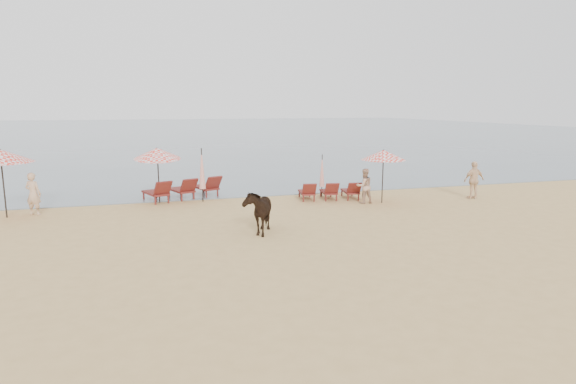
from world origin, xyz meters
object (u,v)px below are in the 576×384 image
object	(u,v)px
lounger_cluster_right	(329,191)
beachgoer_right_b	(474,180)
umbrella_open_left_b	(157,153)
cow	(258,210)
umbrella_open_left_a	(0,156)
umbrella_open_right	(383,155)
umbrella_closed_left	(202,169)
lounger_cluster_left	(183,189)
umbrella_closed_right	(322,171)
beachgoer_left	(33,194)
beachgoer_right_a	(364,186)

from	to	relation	value
lounger_cluster_right	beachgoer_right_b	size ratio (longest dim) A/B	1.64
lounger_cluster_right	umbrella_open_left_b	bearing A→B (deg)	177.52
lounger_cluster_right	cow	world-z (taller)	cow
umbrella_open_left_a	umbrella_open_right	distance (m)	15.58
umbrella_closed_left	lounger_cluster_left	bearing A→B (deg)	134.01
lounger_cluster_left	cow	bearing A→B (deg)	-94.39
umbrella_closed_right	beachgoer_right_b	xyz separation A→B (m)	(6.70, -2.43, -0.37)
beachgoer_left	umbrella_open_left_a	bearing A→B (deg)	35.03
umbrella_open_left_b	umbrella_closed_left	world-z (taller)	umbrella_open_left_b
lounger_cluster_left	umbrella_open_left_b	world-z (taller)	umbrella_open_left_b
beachgoer_left	lounger_cluster_left	bearing A→B (deg)	-140.07
umbrella_open_left_b	beachgoer_left	xyz separation A→B (m)	(-4.88, -1.17, -1.38)
umbrella_open_left_b	beachgoer_right_b	bearing A→B (deg)	-16.79
umbrella_open_left_b	beachgoer_right_b	world-z (taller)	umbrella_open_left_b
lounger_cluster_right	beachgoer_right_b	xyz separation A→B (m)	(6.60, -1.67, 0.47)
lounger_cluster_left	umbrella_open_left_a	xyz separation A→B (m)	(-6.96, -1.88, 1.93)
umbrella_open_left_b	umbrella_closed_left	distance (m)	2.07
cow	beachgoer_left	bearing A→B (deg)	167.33
umbrella_open_left_b	umbrella_open_right	xyz separation A→B (m)	(9.66, -2.87, -0.07)
umbrella_closed_left	beachgoer_left	distance (m)	6.88
umbrella_open_left_a	cow	size ratio (longest dim) A/B	1.46
beachgoer_right_b	umbrella_closed_right	bearing A→B (deg)	-19.46
beachgoer_right_b	umbrella_closed_left	bearing A→B (deg)	-12.66
umbrella_open_left_a	umbrella_closed_left	size ratio (longest dim) A/B	1.10
lounger_cluster_left	umbrella_open_left_a	size ratio (longest dim) A/B	1.38
umbrella_closed_right	beachgoer_left	size ratio (longest dim) A/B	1.19
umbrella_closed_right	lounger_cluster_right	bearing A→B (deg)	-82.57
umbrella_open_left_b	cow	size ratio (longest dim) A/B	1.40
lounger_cluster_left	beachgoer_right_b	distance (m)	13.66
lounger_cluster_left	lounger_cluster_right	xyz separation A→B (m)	(6.53, -2.04, -0.08)
umbrella_closed_left	beachgoer_right_a	bearing A→B (deg)	-19.27
umbrella_open_left_a	beachgoer_left	bearing A→B (deg)	35.30
lounger_cluster_left	umbrella_closed_right	distance (m)	6.60
lounger_cluster_right	beachgoer_right_a	bearing A→B (deg)	-36.81
lounger_cluster_right	beachgoer_left	distance (m)	12.54
umbrella_open_left_b	beachgoer_right_b	distance (m)	14.66
beachgoer_right_a	umbrella_open_left_b	bearing A→B (deg)	-19.40
beachgoer_right_b	cow	bearing A→B (deg)	16.34
umbrella_closed_left	beachgoer_right_b	bearing A→B (deg)	-13.13
umbrella_closed_right	umbrella_open_right	bearing A→B (deg)	-45.04
umbrella_closed_left	beachgoer_right_b	xyz separation A→B (m)	(12.33, -2.88, -0.62)
lounger_cluster_right	beachgoer_left	size ratio (longest dim) A/B	1.69
umbrella_open_left_a	umbrella_closed_left	xyz separation A→B (m)	(7.77, 1.05, -0.92)
cow	beachgoer_left	distance (m)	9.54
lounger_cluster_left	umbrella_open_left_b	bearing A→B (deg)	-175.68
umbrella_closed_left	umbrella_open_left_a	bearing A→B (deg)	-172.32
lounger_cluster_left	beachgoer_left	distance (m)	6.24
umbrella_open_left_b	umbrella_closed_right	distance (m)	7.64
umbrella_open_left_a	umbrella_closed_left	distance (m)	7.89
umbrella_open_right	umbrella_closed_right	xyz separation A→B (m)	(-2.11, 2.12, -0.91)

